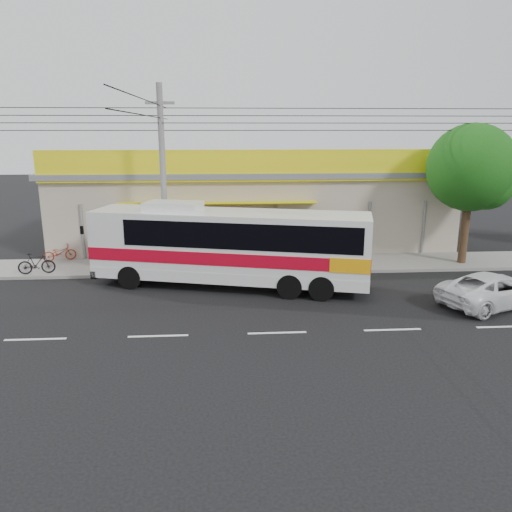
{
  "coord_description": "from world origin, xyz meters",
  "views": [
    {
      "loc": [
        -1.77,
        -18.15,
        6.73
      ],
      "look_at": [
        -0.42,
        2.0,
        1.56
      ],
      "focal_mm": 35.0,
      "sensor_mm": 36.0,
      "label": 1
    }
  ],
  "objects": [
    {
      "name": "motorbike_red",
      "position": [
        -10.14,
        7.17,
        0.58
      ],
      "size": [
        1.71,
        1.19,
        0.85
      ],
      "primitive_type": "imported",
      "rotation": [
        0.0,
        0.0,
        2.01
      ],
      "color": "maroon",
      "rests_on": "sidewalk"
    },
    {
      "name": "tree_near",
      "position": [
        10.4,
        5.44,
        4.75
      ],
      "size": [
        4.23,
        4.23,
        7.02
      ],
      "color": "#2F2113",
      "rests_on": "ground"
    },
    {
      "name": "coach_bus",
      "position": [
        -1.33,
        2.73,
        1.96
      ],
      "size": [
        12.14,
        5.44,
        3.66
      ],
      "rotation": [
        0.0,
        0.0,
        -0.26
      ],
      "color": "silver",
      "rests_on": "ground"
    },
    {
      "name": "ground",
      "position": [
        0.0,
        0.0,
        0.0
      ],
      "size": [
        120.0,
        120.0,
        0.0
      ],
      "primitive_type": "plane",
      "color": "black",
      "rests_on": "ground"
    },
    {
      "name": "white_car",
      "position": [
        8.74,
        -0.33,
        0.64
      ],
      "size": [
        5.09,
        3.68,
        1.29
      ],
      "primitive_type": "imported",
      "rotation": [
        0.0,
        0.0,
        1.94
      ],
      "color": "silver",
      "rests_on": "ground"
    },
    {
      "name": "storefront_building",
      "position": [
        -0.01,
        11.54,
        2.3
      ],
      "size": [
        22.6,
        9.2,
        5.7
      ],
      "color": "#AA9C89",
      "rests_on": "ground"
    },
    {
      "name": "utility_pole",
      "position": [
        -4.51,
        5.4,
        7.19
      ],
      "size": [
        34.0,
        14.0,
        8.72
      ],
      "color": "#61615F",
      "rests_on": "ground"
    },
    {
      "name": "motorbike_dark",
      "position": [
        -10.46,
        4.83,
        0.65
      ],
      "size": [
        1.71,
        0.71,
        1.0
      ],
      "primitive_type": "imported",
      "rotation": [
        0.0,
        0.0,
        1.72
      ],
      "color": "black",
      "rests_on": "sidewalk"
    },
    {
      "name": "sidewalk",
      "position": [
        0.0,
        6.0,
        0.07
      ],
      "size": [
        30.0,
        3.2,
        0.15
      ],
      "primitive_type": "cube",
      "color": "slate",
      "rests_on": "ground"
    },
    {
      "name": "lane_markings",
      "position": [
        0.0,
        -2.5,
        0.0
      ],
      "size": [
        50.0,
        0.12,
        0.01
      ],
      "primitive_type": null,
      "color": "silver",
      "rests_on": "ground"
    }
  ]
}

